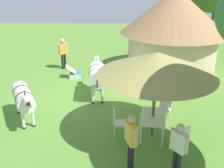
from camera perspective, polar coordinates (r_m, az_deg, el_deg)
ground_plane at (r=12.19m, az=-3.46°, el=-2.25°), size 36.00×36.00×0.00m
thatched_hut at (r=14.62m, az=12.91°, el=11.45°), size 5.53×5.53×4.43m
shade_umbrella at (r=8.30m, az=9.49°, el=4.31°), size 3.75×3.75×2.93m
patio_dining_table at (r=9.09m, az=8.71°, el=-7.24°), size 1.43×1.02×0.74m
patio_chair_east_end at (r=8.54m, az=14.60°, el=-10.97°), size 0.60×0.61×0.90m
patio_chair_west_end at (r=10.14m, az=11.13°, el=-4.87°), size 0.58×0.59×0.90m
patio_chair_near_lawn at (r=9.08m, az=1.12°, el=-7.94°), size 0.44×0.42×0.90m
guest_beside_umbrella at (r=7.39m, az=14.01°, el=-12.55°), size 0.47×0.43×1.61m
guest_behind_table at (r=7.39m, az=4.12°, el=-11.25°), size 0.59×0.34×1.72m
standing_watcher at (r=15.37m, az=-10.40°, el=6.96°), size 0.45×0.52×1.74m
striped_lounge_chair at (r=14.18m, az=-8.10°, el=2.40°), size 0.64×0.86×0.66m
zebra_nearest_camera at (r=10.26m, az=-18.38°, el=-2.76°), size 2.14×1.34×1.47m
zebra_by_umbrella at (r=11.61m, az=-3.22°, el=2.11°), size 2.25×0.83×1.59m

